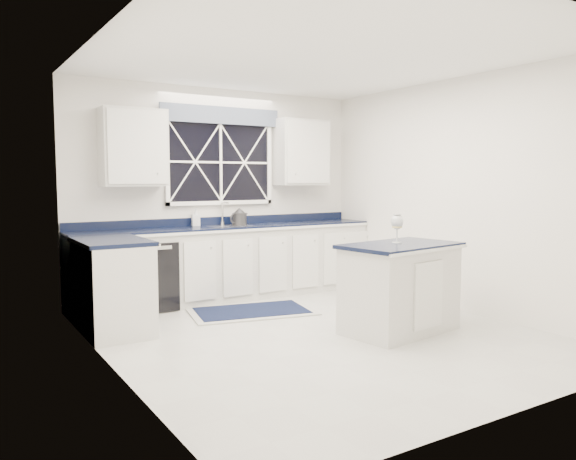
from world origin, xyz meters
TOP-DOWN VIEW (x-y plane):
  - ground at (0.00, 0.00)m, footprint 4.50×4.50m
  - back_wall at (0.00, 2.25)m, footprint 4.00×0.10m
  - base_cabinets at (-0.33, 1.78)m, footprint 3.99×1.60m
  - countertop at (0.00, 1.95)m, footprint 3.98×0.64m
  - dishwasher at (-1.10, 1.95)m, footprint 0.60×0.58m
  - window at (0.00, 2.20)m, footprint 1.65×0.09m
  - upper_cabinets at (0.00, 2.08)m, footprint 3.10×0.34m
  - faucet at (0.00, 2.14)m, footprint 0.05×0.20m
  - island at (0.76, -0.36)m, footprint 1.29×0.89m
  - rug at (-0.12, 1.16)m, footprint 1.55×1.13m
  - kettle at (0.18, 2.04)m, footprint 0.30×0.24m
  - wine_glass at (0.76, -0.30)m, footprint 0.12×0.12m
  - soap_bottle at (-0.37, 2.17)m, footprint 0.11×0.12m

SIDE VIEW (x-z plane):
  - ground at x=0.00m, z-range 0.00..0.00m
  - rug at x=-0.12m, z-range 0.00..0.02m
  - dishwasher at x=-1.10m, z-range 0.00..0.82m
  - island at x=0.76m, z-range 0.00..0.90m
  - base_cabinets at x=-0.33m, z-range 0.00..0.90m
  - countertop at x=0.00m, z-range 0.90..0.94m
  - kettle at x=0.18m, z-range 0.93..1.15m
  - soap_bottle at x=-0.37m, z-range 0.94..1.15m
  - wine_glass at x=0.76m, z-range 0.95..1.24m
  - faucet at x=0.00m, z-range 0.95..1.25m
  - back_wall at x=0.00m, z-range 0.00..2.70m
  - window at x=0.00m, z-range 1.20..2.46m
  - upper_cabinets at x=0.00m, z-range 1.45..2.35m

